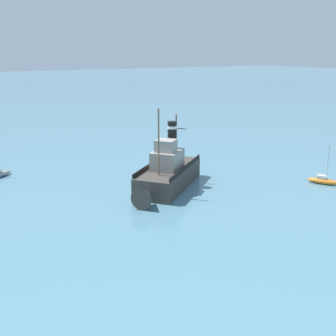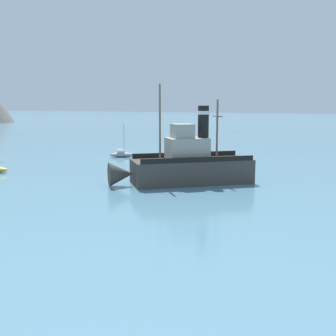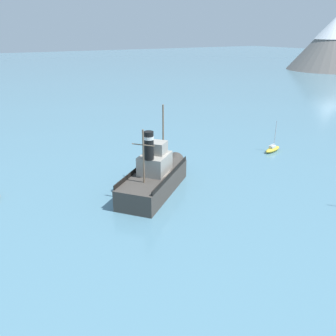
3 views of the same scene
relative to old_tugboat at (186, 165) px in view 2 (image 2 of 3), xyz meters
The scene contains 3 objects.
ground_plane 2.01m from the old_tugboat, 29.21° to the left, with size 600.00×600.00×0.00m, color teal.
old_tugboat is the anchor object (origin of this frame).
sailboat_grey 22.49m from the old_tugboat, 47.45° to the left, with size 2.79×3.86×4.90m.
Camera 2 is at (-39.72, -16.28, 8.07)m, focal length 45.00 mm.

